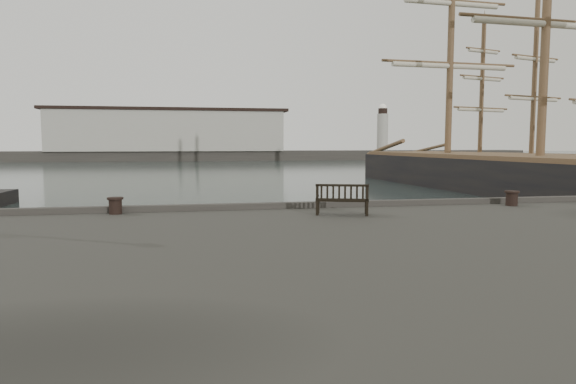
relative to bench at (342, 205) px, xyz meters
name	(u,v)px	position (x,y,z in m)	size (l,w,h in m)	color
ground	(317,255)	(-0.24, 1.89, -1.83)	(400.00, 400.00, 0.00)	black
breakwater	(186,140)	(-4.80, 93.89, 2.47)	(140.00, 9.50, 12.20)	#383530
bench	(342,205)	(0.00, 0.00, 0.00)	(1.56, 0.92, 0.85)	black
bollard_left	(115,206)	(-6.31, 1.39, -0.03)	(0.46, 0.46, 0.48)	black
bollard_right	(512,198)	(6.02, 1.01, -0.03)	(0.46, 0.46, 0.48)	black
tall_ship_main	(539,184)	(19.18, 17.17, -1.06)	(10.69, 41.09, 30.49)	black
tall_ship_far	(530,170)	(32.13, 35.75, -1.10)	(12.22, 25.89, 21.75)	black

